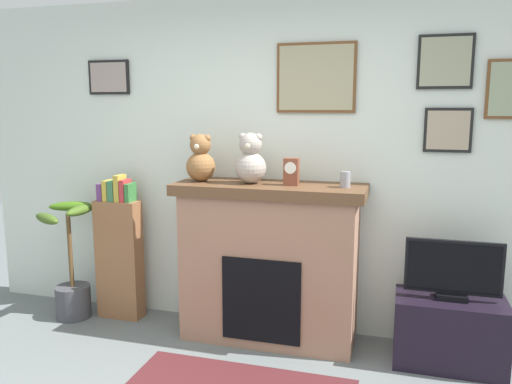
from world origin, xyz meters
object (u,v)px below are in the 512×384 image
bookshelf (119,253)px  mantel_clock (291,172)px  teddy_bear_cream (251,161)px  candle_jar (345,180)px  potted_plant (71,276)px  fireplace (270,262)px  teddy_bear_brown (201,160)px  television (453,271)px  tv_stand (449,332)px

bookshelf → mantel_clock: size_ratio=6.22×
mantel_clock → teddy_bear_cream: teddy_bear_cream is taller
bookshelf → mantel_clock: mantel_clock is taller
bookshelf → candle_jar: 1.99m
bookshelf → potted_plant: bearing=-161.8°
fireplace → teddy_bear_brown: 0.93m
potted_plant → mantel_clock: bearing=2.0°
teddy_bear_cream → potted_plant: bearing=-177.5°
teddy_bear_brown → teddy_bear_cream: size_ratio=0.96×
bookshelf → television: bookshelf is taller
teddy_bear_brown → tv_stand: bearing=-1.2°
bookshelf → mantel_clock: bearing=-2.4°
tv_stand → candle_jar: bearing=176.9°
mantel_clock → teddy_bear_brown: 0.70m
television → teddy_bear_cream: teddy_bear_cream is taller
television → bookshelf: bearing=177.8°
fireplace → teddy_bear_brown: (-0.54, -0.02, 0.76)m
mantel_clock → teddy_bear_brown: teddy_bear_brown is taller
potted_plant → teddy_bear_brown: (1.16, 0.07, 1.00)m
bookshelf → teddy_bear_brown: 1.12m
television → candle_jar: size_ratio=5.57×
teddy_bear_cream → tv_stand: bearing=-1.6°
teddy_bear_cream → fireplace: bearing=7.2°
fireplace → mantel_clock: (0.16, -0.02, 0.69)m
fireplace → bookshelf: bookshelf is taller
potted_plant → candle_jar: candle_jar is taller
potted_plant → tv_stand: bearing=0.5°
candle_jar → teddy_bear_cream: bearing=-180.0°
candle_jar → potted_plant: bearing=-178.3°
bookshelf → potted_plant: (-0.39, -0.13, -0.20)m
candle_jar → mantel_clock: size_ratio=0.58×
bookshelf → television: bearing=-2.2°
fireplace → tv_stand: (1.29, -0.06, -0.37)m
teddy_bear_brown → teddy_bear_cream: (0.39, -0.00, 0.01)m
television → teddy_bear_brown: teddy_bear_brown is taller
mantel_clock → teddy_bear_brown: bearing=179.9°
fireplace → teddy_bear_brown: teddy_bear_brown is taller
fireplace → television: (1.29, -0.06, 0.07)m
bookshelf → teddy_bear_cream: teddy_bear_cream is taller
tv_stand → teddy_bear_cream: 1.83m
mantel_clock → television: bearing=-2.1°
potted_plant → teddy_bear_brown: teddy_bear_brown is taller
candle_jar → teddy_bear_cream: 0.70m
television → mantel_clock: (-1.13, 0.04, 0.63)m
potted_plant → mantel_clock: (1.86, 0.07, 0.94)m
fireplace → candle_jar: candle_jar is taller
tv_stand → teddy_bear_brown: (-1.83, 0.04, 1.13)m
bookshelf → candle_jar: candle_jar is taller
potted_plant → bookshelf: bearing=18.2°
bookshelf → potted_plant: size_ratio=1.25×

